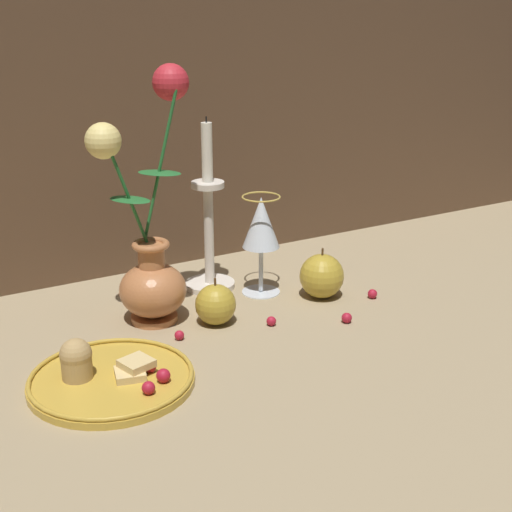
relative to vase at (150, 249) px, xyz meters
The scene contains 12 objects.
ground_plane 0.17m from the vase, 34.53° to the right, with size 2.40×2.40×0.00m, color #9E8966.
vase is the anchor object (origin of this frame).
plate_with_pastries 0.24m from the vase, 128.76° to the right, with size 0.22×0.22×0.07m.
wine_glass 0.21m from the vase, ahead, with size 0.07×0.07×0.17m.
candlestick 0.16m from the vase, 29.08° to the left, with size 0.09×0.09×0.30m.
apple_beside_vase 0.13m from the vase, 38.48° to the right, with size 0.07×0.07×0.08m.
apple_near_glass 0.30m from the vase, 11.31° to the right, with size 0.08×0.08×0.09m.
berry_near_plate 0.33m from the vase, 32.31° to the right, with size 0.02×0.02×0.02m, color #AD192D.
berry_front_center 0.14m from the vase, 86.26° to the right, with size 0.01×0.01×0.01m, color #AD192D.
berry_by_glass_stem 0.35m from the vase, ahead, with size 0.02×0.02×0.02m, color #AD192D.
berry_under_candlestick 0.39m from the vase, 16.59° to the right, with size 0.02×0.02×0.02m, color #AD192D.
berry_far_right 0.22m from the vase, 36.99° to the right, with size 0.02×0.02×0.02m, color #AD192D.
Camera 1 is at (-0.48, -0.92, 0.48)m, focal length 50.00 mm.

